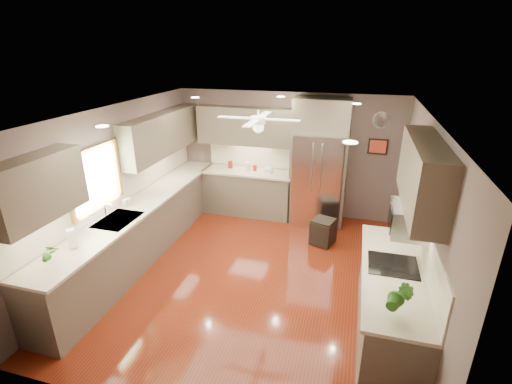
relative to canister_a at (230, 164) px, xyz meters
The scene contains 27 objects.
floor 2.73m from the canister_a, 63.40° to the right, with size 5.00×5.00×0.00m, color #53180B.
ceiling 2.93m from the canister_a, 63.40° to the right, with size 5.00×5.00×0.00m, color white.
wall_back 1.18m from the canister_a, 11.99° to the left, with size 4.50×4.50×0.00m, color brown.
wall_front 4.90m from the canister_a, 76.63° to the right, with size 4.50×4.50×0.00m, color brown.
wall_left 2.53m from the canister_a, 116.33° to the right, with size 5.00×5.00×0.00m, color brown.
wall_right 4.07m from the canister_a, 33.75° to the right, with size 5.00×5.00×0.00m, color brown.
canister_a is the anchor object (origin of this frame).
canister_c 0.41m from the canister_a, ahead, with size 0.10×0.10×0.17m, color beige.
canister_d 0.53m from the canister_a, ahead, with size 0.08×0.08×0.11m, color maroon.
soap_bottle 2.46m from the canister_a, 112.51° to the right, with size 0.08×0.08×0.17m, color white.
potted_plant_left 4.10m from the canister_a, 101.75° to the right, with size 0.16×0.11×0.31m, color #2A601B.
potted_plant_right 4.89m from the canister_a, 51.67° to the right, with size 0.20×0.16×0.36m, color #2A601B.
bowl 0.84m from the canister_a, ahead, with size 0.21×0.21×0.05m, color beige.
left_run 2.33m from the canister_a, 111.30° to the right, with size 0.65×4.70×1.45m.
back_run 0.67m from the canister_a, ahead, with size 1.85×0.65×1.45m.
uppers 1.81m from the canister_a, 75.85° to the right, with size 4.50×4.70×0.95m.
window 3.01m from the canister_a, 111.53° to the right, with size 0.05×1.12×0.92m.
sink 2.88m from the canister_a, 106.17° to the right, with size 0.50×0.70×0.32m.
refrigerator 1.84m from the canister_a, ahead, with size 1.06×0.75×2.45m.
right_run 4.36m from the canister_a, 44.98° to the right, with size 0.70×2.20×1.45m.
microwave 4.25m from the canister_a, 41.66° to the right, with size 0.43×0.55×0.34m.
ceiling_fan 2.62m from the canister_a, 59.99° to the right, with size 1.18×1.18×0.32m.
recessed_lights 2.61m from the canister_a, 59.59° to the right, with size 2.84×3.14×0.01m.
wall_clock 3.07m from the canister_a, ahead, with size 0.30×0.03×0.30m.
framed_print 2.94m from the canister_a, ahead, with size 0.36×0.03×0.30m.
stool 2.42m from the canister_a, 25.43° to the right, with size 0.47×0.47×0.46m.
paper_towel 3.73m from the canister_a, 103.06° to the right, with size 0.11×0.11×0.27m.
Camera 1 is at (1.36, -4.70, 3.35)m, focal length 26.00 mm.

